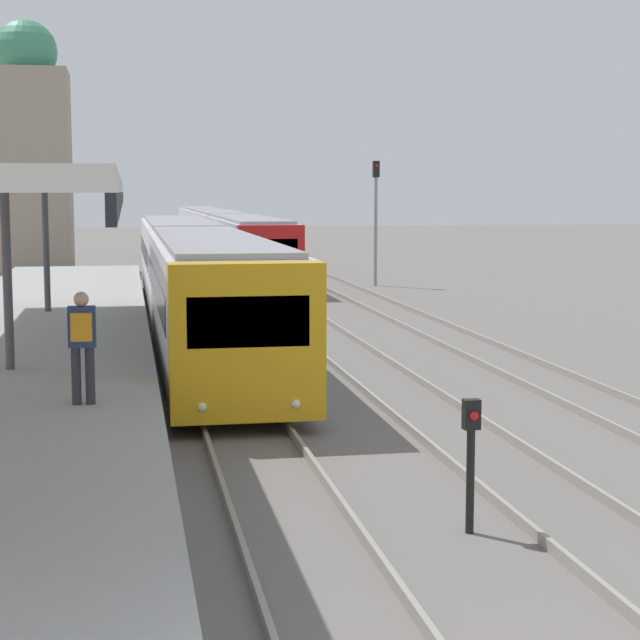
# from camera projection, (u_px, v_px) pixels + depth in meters

# --- Properties ---
(platform_canopy) EXTENTS (4.00, 23.38, 3.30)m
(platform_canopy) POSITION_uv_depth(u_px,v_px,m) (7.00, 188.00, 18.44)
(platform_canopy) COLOR beige
(platform_canopy) RESTS_ON station_platform
(person_on_platform) EXTENTS (0.40, 0.40, 1.66)m
(person_on_platform) POSITION_uv_depth(u_px,v_px,m) (82.00, 338.00, 15.56)
(person_on_platform) COLOR #2D2D33
(person_on_platform) RESTS_ON station_platform
(train_near) EXTENTS (2.60, 30.89, 3.03)m
(train_near) POSITION_uv_depth(u_px,v_px,m) (192.00, 271.00, 32.56)
(train_near) COLOR gold
(train_near) RESTS_ON ground_plane
(train_far) EXTENTS (2.54, 45.85, 2.94)m
(train_far) POSITION_uv_depth(u_px,v_px,m) (220.00, 233.00, 62.64)
(train_far) COLOR red
(train_far) RESTS_ON ground_plane
(signal_post_near) EXTENTS (0.20, 0.21, 1.63)m
(signal_post_near) POSITION_uv_depth(u_px,v_px,m) (471.00, 450.00, 12.68)
(signal_post_near) COLOR black
(signal_post_near) RESTS_ON ground_plane
(signal_mast_far) EXTENTS (0.28, 0.29, 5.39)m
(signal_mast_far) POSITION_uv_depth(u_px,v_px,m) (376.00, 208.00, 46.11)
(signal_mast_far) COLOR gray
(signal_mast_far) RESTS_ON ground_plane
(distant_domed_building) EXTENTS (4.19, 4.19, 12.71)m
(distant_domed_building) POSITION_uv_depth(u_px,v_px,m) (28.00, 153.00, 54.54)
(distant_domed_building) COLOR gray
(distant_domed_building) RESTS_ON ground_plane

